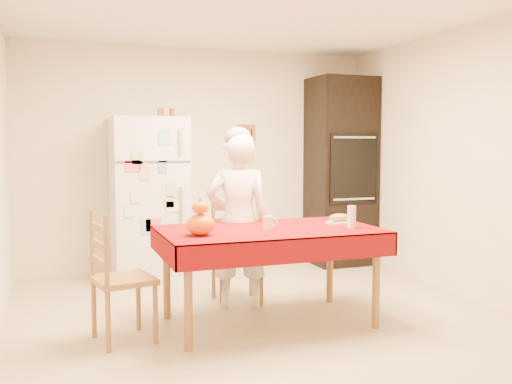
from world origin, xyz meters
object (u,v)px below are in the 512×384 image
chair_far (235,245)px  pumpkin_lower (200,225)px  seated_woman (238,222)px  dining_table (269,237)px  wine_glass (352,217)px  refrigerator (149,199)px  coffee_mug (268,222)px  oven_cabinet (341,171)px  bread_plate (339,222)px  chair_left (115,273)px

chair_far → pumpkin_lower: chair_far is taller
chair_far → seated_woman: (-0.05, -0.24, 0.25)m
dining_table → pumpkin_lower: 0.63m
wine_glass → refrigerator: bearing=122.6°
refrigerator → coffee_mug: bearing=-71.0°
oven_cabinet → wine_glass: size_ratio=12.50×
seated_woman → pumpkin_lower: (-0.50, -0.64, 0.08)m
pumpkin_lower → oven_cabinet: bearing=42.2°
wine_glass → bread_plate: size_ratio=0.73×
refrigerator → wine_glass: (1.28, -2.00, -0.00)m
refrigerator → wine_glass: refrigerator is taller
seated_woman → coffee_mug: size_ratio=15.13×
dining_table → chair_far: size_ratio=1.79×
dining_table → bread_plate: bearing=6.6°
chair_left → coffee_mug: (1.18, 0.03, 0.30)m
bread_plate → wine_glass: bearing=-96.1°
chair_left → pumpkin_lower: 0.70m
seated_woman → bread_plate: size_ratio=6.30×
refrigerator → oven_cabinet: bearing=1.2°
chair_left → coffee_mug: size_ratio=9.50×
chair_far → wine_glass: 1.19m
refrigerator → wine_glass: bearing=-57.4°
chair_left → oven_cabinet: bearing=-67.0°
pumpkin_lower → wine_glass: 1.23m
refrigerator → coffee_mug: 1.95m
dining_table → wine_glass: wine_glass is taller
coffee_mug → wine_glass: 0.67m
wine_glass → bread_plate: 0.27m
coffee_mug → oven_cabinet: bearing=48.9°
coffee_mug → wine_glass: wine_glass is taller
oven_cabinet → coffee_mug: 2.52m
oven_cabinet → chair_left: (-2.83, -1.91, -0.59)m
bread_plate → dining_table: bearing=-173.4°
dining_table → pumpkin_lower: (-0.59, -0.15, 0.15)m
chair_far → coffee_mug: size_ratio=9.50×
wine_glass → pumpkin_lower: bearing=178.4°
wine_glass → bread_plate: (0.03, 0.26, -0.08)m
dining_table → coffee_mug: coffee_mug is taller
oven_cabinet → dining_table: bearing=-131.1°
pumpkin_lower → bread_plate: (1.25, 0.22, -0.07)m
bread_plate → seated_woman: bearing=151.2°
refrigerator → oven_cabinet: oven_cabinet is taller
refrigerator → chair_left: size_ratio=1.79×
pumpkin_lower → wine_glass: (1.23, -0.03, 0.01)m
refrigerator → chair_far: refrigerator is taller
dining_table → chair_far: 0.76m
chair_left → chair_far: bearing=-67.0°
oven_cabinet → dining_table: oven_cabinet is taller
chair_left → pumpkin_lower: (0.61, -0.10, 0.33)m
oven_cabinet → chair_far: size_ratio=2.32×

